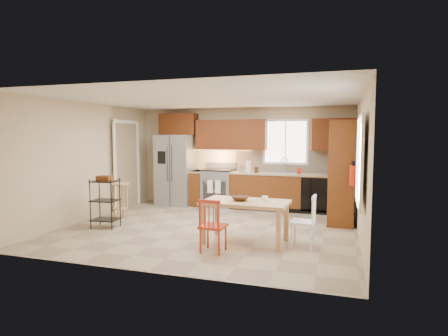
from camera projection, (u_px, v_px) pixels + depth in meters
floor at (210, 228)px, 7.33m from camera, size 5.50×5.50×0.00m
ceiling at (210, 99)px, 7.11m from camera, size 5.50×5.00×0.02m
wall_back at (243, 157)px, 9.59m from camera, size 5.50×0.02×2.50m
wall_front at (145, 179)px, 4.84m from camera, size 5.50×0.02×2.50m
wall_left at (89, 161)px, 8.04m from camera, size 0.02×5.00×2.50m
wall_right at (361, 168)px, 6.40m from camera, size 0.02×5.00×2.50m
refrigerator at (176, 170)px, 9.78m from camera, size 0.92×0.75×1.82m
range_stove at (218, 188)px, 9.53m from camera, size 0.76×0.63×0.92m
base_cabinet_narrow at (198, 188)px, 9.71m from camera, size 0.30×0.60×0.90m
base_cabinet_run at (291, 192)px, 8.99m from camera, size 2.92×0.60×0.90m
dishwasher at (314, 195)px, 8.55m from camera, size 0.60×0.02×0.78m
backsplash at (293, 161)px, 9.20m from camera, size 2.92×0.03×0.55m
upper_over_fridge at (179, 124)px, 9.86m from camera, size 1.00×0.35×0.55m
upper_left_block at (231, 135)px, 9.45m from camera, size 1.80×0.35×0.75m
upper_right_block at (334, 135)px, 8.70m from camera, size 1.00×0.35×0.75m
window_back at (286, 142)px, 9.21m from camera, size 1.12×0.04×1.12m
sink at (283, 175)px, 9.01m from camera, size 0.62×0.46×0.16m
undercab_glow at (220, 150)px, 9.55m from camera, size 1.60×0.30×0.01m
soap_bottle at (299, 170)px, 8.79m from camera, size 0.09×0.09×0.19m
paper_towel at (249, 167)px, 9.21m from camera, size 0.12×0.12×0.28m
canister_steel at (241, 168)px, 9.27m from camera, size 0.11×0.11×0.18m
canister_wood at (256, 170)px, 9.12m from camera, size 0.10×0.10×0.14m
pantry at (341, 173)px, 7.65m from camera, size 0.50×0.95×2.10m
fire_extinguisher at (353, 176)px, 6.59m from camera, size 0.12×0.12×0.36m
window_right at (360, 161)px, 5.31m from camera, size 0.04×1.02×1.32m
doorway at (126, 166)px, 9.27m from camera, size 0.04×0.95×2.10m
dining_table at (245, 222)px, 6.31m from camera, size 1.46×0.87×0.70m
chair_red at (213, 225)px, 5.79m from camera, size 0.41×0.41×0.84m
chair_white at (303, 221)px, 6.07m from camera, size 0.41×0.41×0.84m
table_bowl at (240, 201)px, 6.31m from camera, size 0.30×0.30×0.07m
table_jar at (265, 200)px, 6.27m from camera, size 0.10×0.10×0.11m
bar_stool at (120, 201)px, 8.11m from camera, size 0.48×0.48×0.78m
utility_cart at (105, 203)px, 7.31m from camera, size 0.52×0.42×0.97m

